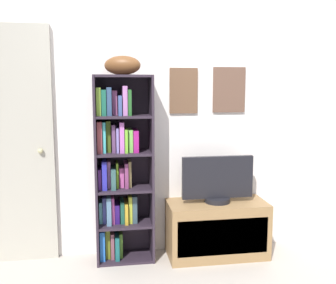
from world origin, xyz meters
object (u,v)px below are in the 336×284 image
object	(u,v)px
football	(122,65)
bookshelf	(119,169)
television	(218,180)
tv_stand	(217,229)

from	to	relation	value
football	bookshelf	bearing A→B (deg)	144.70
bookshelf	football	xyz separation A→B (m)	(0.04, -0.03, 0.86)
bookshelf	television	bearing A→B (deg)	-5.86
bookshelf	television	world-z (taller)	bookshelf
football	television	bearing A→B (deg)	-4.01
tv_stand	football	bearing A→B (deg)	175.90
bookshelf	tv_stand	distance (m)	1.01
bookshelf	football	world-z (taller)	football
bookshelf	football	bearing A→B (deg)	-35.30
football	tv_stand	xyz separation A→B (m)	(0.80, -0.06, -1.41)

